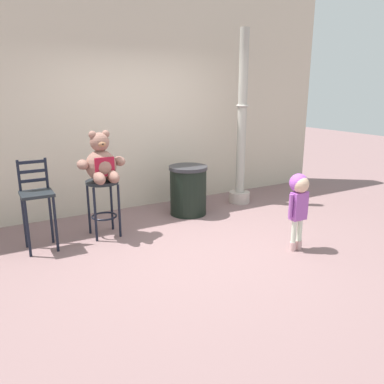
{
  "coord_description": "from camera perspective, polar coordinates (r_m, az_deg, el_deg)",
  "views": [
    {
      "loc": [
        -2.17,
        -3.83,
        1.9
      ],
      "look_at": [
        0.12,
        0.23,
        0.63
      ],
      "focal_mm": 36.26,
      "sensor_mm": 36.0,
      "label": 1
    }
  ],
  "objects": [
    {
      "name": "lamppost",
      "position": [
        6.42,
        7.27,
        7.91
      ],
      "size": [
        0.35,
        0.35,
        2.77
      ],
      "color": "#B4A59C",
      "rests_on": "ground_plane"
    },
    {
      "name": "bar_stool_with_teddy",
      "position": [
        5.13,
        -12.97,
        -0.56
      ],
      "size": [
        0.42,
        0.42,
        0.74
      ],
      "color": "black",
      "rests_on": "ground_plane"
    },
    {
      "name": "child_walking",
      "position": [
        4.68,
        15.45,
        -0.49
      ],
      "size": [
        0.3,
        0.24,
        0.93
      ],
      "rotation": [
        0.0,
        0.0,
        -0.73
      ],
      "color": "#D4A8A7",
      "rests_on": "ground_plane"
    },
    {
      "name": "ground_plane",
      "position": [
        4.79,
        0.14,
        -8.13
      ],
      "size": [
        24.0,
        24.0,
        0.0
      ],
      "primitive_type": "plane",
      "color": "#826363"
    },
    {
      "name": "teddy_bear",
      "position": [
        5.0,
        -13.16,
        4.18
      ],
      "size": [
        0.61,
        0.55,
        0.64
      ],
      "color": "#8D6356",
      "rests_on": "bar_stool_with_teddy"
    },
    {
      "name": "building_wall",
      "position": [
        6.28,
        -9.45,
        13.81
      ],
      "size": [
        7.41,
        0.3,
        3.53
      ],
      "primitive_type": "cube",
      "color": "beige",
      "rests_on": "ground_plane"
    },
    {
      "name": "trash_bin",
      "position": [
        5.9,
        -0.57,
        0.29
      ],
      "size": [
        0.59,
        0.59,
        0.75
      ],
      "color": "black",
      "rests_on": "ground_plane"
    },
    {
      "name": "bar_chair_empty",
      "position": [
        4.9,
        -21.84,
        -1.0
      ],
      "size": [
        0.36,
        0.36,
        1.08
      ],
      "color": "black",
      "rests_on": "ground_plane"
    }
  ]
}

